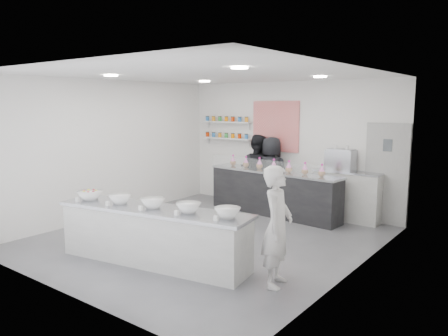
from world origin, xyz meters
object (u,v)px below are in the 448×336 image
(espresso_ledge, at_px, (347,196))
(espresso_machine, at_px, (341,160))
(prep_counter, at_px, (154,235))
(staff_right, at_px, (271,174))
(woman_prep, at_px, (277,226))
(back_bar, at_px, (273,193))
(staff_left, at_px, (257,171))

(espresso_ledge, xyz_separation_m, espresso_machine, (-0.16, 0.00, 0.76))
(prep_counter, xyz_separation_m, staff_right, (-0.34, 4.09, 0.43))
(prep_counter, distance_m, espresso_ledge, 4.51)
(prep_counter, relative_size, staff_right, 1.87)
(woman_prep, bearing_deg, espresso_machine, -5.34)
(woman_prep, bearing_deg, prep_counter, 86.66)
(prep_counter, relative_size, espresso_ledge, 2.25)
(espresso_machine, distance_m, woman_prep, 3.93)
(espresso_machine, bearing_deg, back_bar, -158.05)
(woman_prep, bearing_deg, espresso_ledge, -7.71)
(prep_counter, bearing_deg, staff_left, 90.28)
(woman_prep, distance_m, staff_left, 4.56)
(prep_counter, xyz_separation_m, staff_left, (-0.74, 4.09, 0.44))
(back_bar, height_order, espresso_machine, espresso_machine)
(woman_prep, height_order, staff_right, staff_right)
(espresso_machine, bearing_deg, prep_counter, -106.59)
(espresso_ledge, distance_m, espresso_machine, 0.77)
(espresso_machine, xyz_separation_m, woman_prep, (0.70, -3.84, -0.45))
(espresso_ledge, xyz_separation_m, staff_right, (-1.77, -0.18, 0.33))
(back_bar, xyz_separation_m, espresso_machine, (1.33, 0.54, 0.79))
(back_bar, distance_m, woman_prep, 3.89)
(back_bar, height_order, woman_prep, woman_prep)
(back_bar, relative_size, espresso_ledge, 2.25)
(woman_prep, xyz_separation_m, staff_right, (-2.31, 3.66, 0.03))
(prep_counter, height_order, espresso_machine, espresso_machine)
(staff_left, distance_m, staff_right, 0.40)
(espresso_ledge, relative_size, staff_right, 0.83)
(espresso_machine, distance_m, staff_right, 1.67)
(back_bar, relative_size, woman_prep, 1.94)
(espresso_machine, height_order, woman_prep, woman_prep)
(back_bar, bearing_deg, staff_right, 132.81)
(staff_left, bearing_deg, espresso_ledge, 175.38)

